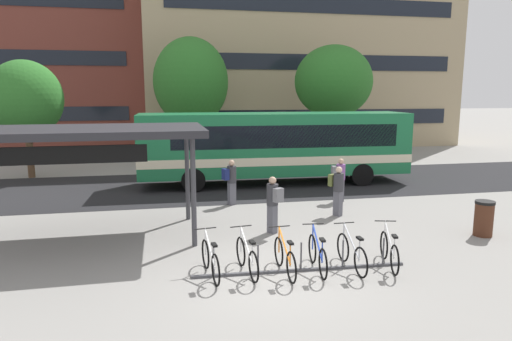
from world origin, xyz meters
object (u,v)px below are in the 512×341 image
Objects in this scene: city_bus at (273,145)px; parked_bicycle_white_1 at (247,257)px; parked_bicycle_white_0 at (210,260)px; commuter_navy_pack_0 at (231,179)px; commuter_grey_pack_1 at (340,177)px; parked_bicycle_orange_2 at (285,258)px; commuter_grey_pack_3 at (273,201)px; trash_bin at (484,218)px; parked_bicycle_silver_4 at (352,253)px; parked_bicycle_blue_3 at (317,255)px; commuter_olive_pack_2 at (338,187)px; street_tree_1 at (191,82)px; transit_shelter at (71,135)px; parked_bicycle_white_5 at (389,251)px; street_tree_2 at (333,82)px; street_tree_0 at (25,99)px.

city_bus is 10.57m from parked_bicycle_white_1.
parked_bicycle_white_0 is 6.65m from commuter_navy_pack_0.
commuter_navy_pack_0 is 4.13m from commuter_grey_pack_1.
parked_bicycle_orange_2 is 3.11m from commuter_grey_pack_3.
city_bus reaches higher than trash_bin.
parked_bicycle_silver_4 is 1.02× the size of commuter_grey_pack_3.
commuter_grey_pack_1 reaches higher than parked_bicycle_blue_3.
city_bus is at bearing -3.73° from parked_bicycle_silver_4.
commuter_olive_pack_2 reaches higher than parked_bicycle_blue_3.
parked_bicycle_white_1 is 2.46m from parked_bicycle_silver_4.
parked_bicycle_silver_4 is 1.05× the size of commuter_grey_pack_1.
street_tree_1 is at bearing 10.37° from parked_bicycle_blue_3.
commuter_navy_pack_0 is 3.71m from commuter_grey_pack_3.
parked_bicycle_orange_2 is 1.02× the size of commuter_grey_pack_3.
parked_bicycle_orange_2 is at bearing 98.18° from parked_bicycle_blue_3.
commuter_olive_pack_2 is (3.02, 4.49, 0.58)m from parked_bicycle_orange_2.
transit_shelter is (-7.29, -6.62, 1.19)m from city_bus.
commuter_olive_pack_2 reaches higher than commuter_navy_pack_0.
commuter_grey_pack_1 is 0.22× the size of street_tree_1.
parked_bicycle_white_1 is at bearing 99.55° from parked_bicycle_white_5.
street_tree_2 is at bearing 76.49° from commuter_grey_pack_1.
transit_shelter is (-5.90, 3.55, 2.58)m from parked_bicycle_blue_3.
trash_bin is at bearing -53.06° from parked_bicycle_white_5.
parked_bicycle_white_5 is 6.59m from commuter_grey_pack_1.
parked_bicycle_white_1 is at bearing -117.09° from commuter_navy_pack_0.
parked_bicycle_blue_3 is 7.06m from commuter_grey_pack_1.
street_tree_2 is at bearing 85.15° from trash_bin.
commuter_grey_pack_1 is at bearing -19.79° from parked_bicycle_silver_4.
street_tree_1 reaches higher than parked_bicycle_blue_3.
parked_bicycle_white_1 is at bearing -69.64° from commuter_olive_pack_2.
parked_bicycle_white_1 is (0.83, 0.01, 0.00)m from parked_bicycle_white_0.
city_bus reaches higher than parked_bicycle_orange_2.
commuter_grey_pack_3 reaches higher than parked_bicycle_white_1.
parked_bicycle_silver_4 is at bearing -45.07° from commuter_olive_pack_2.
street_tree_1 is (-3.50, 18.82, 4.37)m from parked_bicycle_white_5.
parked_bicycle_white_5 is 0.23× the size of street_tree_1.
commuter_grey_pack_1 is at bearing 2.24° from parked_bicycle_white_5.
commuter_grey_pack_1 is (3.05, 6.34, 0.57)m from parked_bicycle_blue_3.
commuter_olive_pack_2 is at bearing -35.39° from parked_bicycle_orange_2.
parked_bicycle_orange_2 is 1.00× the size of parked_bicycle_silver_4.
street_tree_2 is at bearing -32.94° from parked_bicycle_white_1.
street_tree_0 is at bearing 24.28° from parked_bicycle_white_1.
parked_bicycle_white_5 is (4.22, -0.24, 0.00)m from parked_bicycle_white_0.
city_bus reaches higher than commuter_navy_pack_0.
commuter_navy_pack_0 reaches higher than parked_bicycle_blue_3.
street_tree_2 reaches higher than street_tree_0.
street_tree_0 is at bearing 36.79° from parked_bicycle_silver_4.
city_bus is 1.63× the size of street_tree_1.
transit_shelter is at bearing 63.96° from parked_bicycle_blue_3.
commuter_olive_pack_2 is 1.63× the size of trash_bin.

